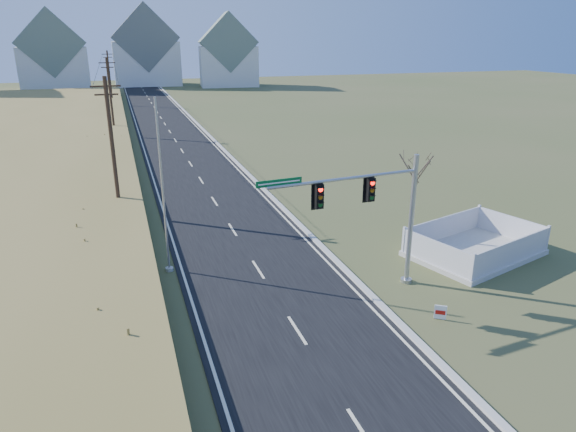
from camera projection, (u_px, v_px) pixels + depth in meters
The scene contains 14 objects.
ground at pixel (282, 308), 22.55m from camera, with size 260.00×260.00×0.00m, color #434F26.
road at pixel (166, 127), 67.31m from camera, with size 8.00×180.00×0.06m, color black.
curb at pixel (198, 124), 68.52m from camera, with size 0.30×180.00×0.18m, color #B2AFA8.
utility_pole_near at pixel (112, 146), 32.50m from camera, with size 1.80×0.26×9.00m.
utility_pole_mid at pixel (111, 96), 59.36m from camera, with size 1.80×0.26×9.00m.
utility_pole_far at pixel (110, 77), 86.22m from camera, with size 1.80×0.26×9.00m.
condo_nnw at pixel (53, 57), 111.60m from camera, with size 14.93×11.17×17.03m.
condo_n at pixel (146, 52), 120.89m from camera, with size 15.27×10.20×18.54m.
condo_ne at pixel (228, 56), 119.32m from camera, with size 14.12×10.51×16.52m.
traffic_signal_mast at pixel (379, 210), 22.94m from camera, with size 7.89×1.01×6.30m.
fence_enclosure at pixel (474, 250), 27.92m from camera, with size 7.87×6.43×1.56m.
open_sign at pixel (440, 312), 21.54m from camera, with size 0.46×0.31×0.63m.
flagpole at pixel (164, 206), 24.97m from camera, with size 0.39×0.39×8.70m.
bare_tree at pixel (416, 166), 28.51m from camera, with size 2.08×2.08×5.51m.
Camera 1 is at (-6.02, -19.00, 11.31)m, focal length 32.00 mm.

